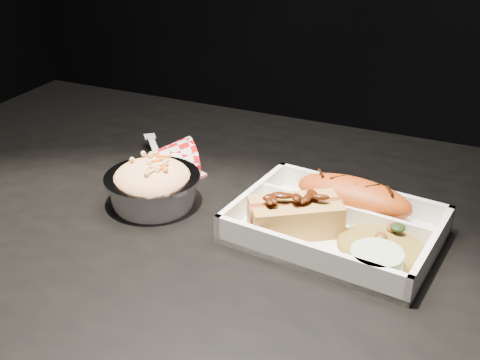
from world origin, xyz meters
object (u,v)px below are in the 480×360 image
at_px(napkin_fork, 159,161).
at_px(foil_coleslaw_cup, 153,183).
at_px(dining_table, 218,276).
at_px(hotdog, 295,213).
at_px(food_tray, 336,229).
at_px(fried_pastry, 353,196).

bearing_deg(napkin_fork, foil_coleslaw_cup, -13.99).
bearing_deg(dining_table, foil_coleslaw_cup, 176.08).
height_order(hotdog, napkin_fork, napkin_fork).
height_order(dining_table, napkin_fork, napkin_fork).
relative_size(food_tray, napkin_fork, 1.75).
distance_m(dining_table, fried_pastry, 0.22).
height_order(fried_pastry, hotdog, hotdog).
bearing_deg(food_tray, dining_table, -162.04).
xyz_separation_m(dining_table, napkin_fork, (-0.15, 0.10, 0.11)).
relative_size(food_tray, foil_coleslaw_cup, 2.04).
distance_m(food_tray, hotdog, 0.06).
xyz_separation_m(dining_table, foil_coleslaw_cup, (-0.10, 0.01, 0.12)).
distance_m(foil_coleslaw_cup, napkin_fork, 0.11).
relative_size(dining_table, fried_pastry, 7.49).
relative_size(fried_pastry, napkin_fork, 1.04).
bearing_deg(hotdog, food_tray, -9.80).
xyz_separation_m(fried_pastry, napkin_fork, (-0.31, 0.02, -0.02)).
distance_m(dining_table, hotdog, 0.16).
relative_size(dining_table, napkin_fork, 7.76).
relative_size(hotdog, foil_coleslaw_cup, 0.96).
bearing_deg(fried_pastry, foil_coleslaw_cup, -163.53).
bearing_deg(dining_table, fried_pastry, 27.72).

